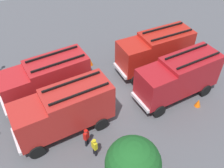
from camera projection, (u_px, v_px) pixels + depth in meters
The scene contains 13 objects.
ground_plane at pixel (112, 96), 22.08m from camera, with size 47.91×47.91×0.00m, color #4C4C51.
fire_truck_0 at pixel (155, 50), 23.52m from camera, with size 7.32×3.07×3.88m.
fire_truck_1 at pixel (46, 79), 20.44m from camera, with size 7.46×3.50×3.88m.
fire_truck_2 at pixel (179, 76), 20.72m from camera, with size 7.42×3.37×3.88m.
fire_truck_3 at pixel (64, 110), 17.99m from camera, with size 7.42×3.39×3.88m.
firefighter_0 at pixel (86, 137), 17.77m from camera, with size 0.48×0.45×1.63m.
firefighter_1 at pixel (161, 43), 26.51m from camera, with size 0.48×0.45×1.73m.
firefighter_3 at pixel (47, 66), 23.61m from camera, with size 0.35×0.47×1.71m.
firefighter_4 at pixel (95, 147), 17.20m from camera, with size 0.33×0.47×1.60m.
tree_1 at pixel (133, 164), 13.67m from camera, with size 3.08×3.08×4.77m.
traffic_cone_0 at pixel (198, 103), 20.97m from camera, with size 0.51×0.51×0.72m, color #F2600C.
traffic_cone_1 at pixel (90, 62), 25.13m from camera, with size 0.48×0.48×0.68m, color #F2600C.
traffic_cone_2 at pixel (86, 64), 24.90m from camera, with size 0.50×0.50×0.72m, color #F2600C.
Camera 1 is at (6.15, 14.47, 15.53)m, focal length 40.99 mm.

